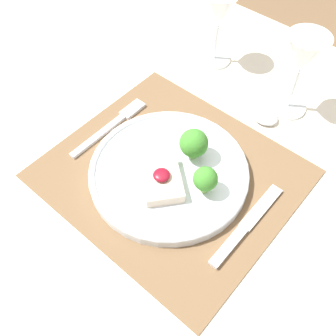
{
  "coord_description": "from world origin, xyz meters",
  "views": [
    {
      "loc": [
        0.26,
        -0.31,
        1.32
      ],
      "look_at": [
        -0.0,
        -0.01,
        0.78
      ],
      "focal_mm": 42.0,
      "sensor_mm": 36.0,
      "label": 1
    }
  ],
  "objects_px": {
    "spoon": "(258,113)",
    "fork": "(114,124)",
    "dinner_plate": "(170,170)",
    "knife": "(243,230)",
    "wine_glass_near": "(303,59)",
    "wine_glass_far": "(219,14)"
  },
  "relations": [
    {
      "from": "spoon",
      "to": "wine_glass_near",
      "type": "height_order",
      "value": "wine_glass_near"
    },
    {
      "from": "wine_glass_far",
      "to": "spoon",
      "type": "bearing_deg",
      "value": -25.94
    },
    {
      "from": "fork",
      "to": "knife",
      "type": "relative_size",
      "value": 1.0
    },
    {
      "from": "dinner_plate",
      "to": "wine_glass_far",
      "type": "bearing_deg",
      "value": 113.73
    },
    {
      "from": "spoon",
      "to": "wine_glass_far",
      "type": "height_order",
      "value": "wine_glass_far"
    },
    {
      "from": "fork",
      "to": "wine_glass_near",
      "type": "distance_m",
      "value": 0.37
    },
    {
      "from": "knife",
      "to": "wine_glass_near",
      "type": "xyz_separation_m",
      "value": [
        -0.09,
        0.29,
        0.11
      ]
    },
    {
      "from": "spoon",
      "to": "wine_glass_far",
      "type": "relative_size",
      "value": 1.08
    },
    {
      "from": "dinner_plate",
      "to": "knife",
      "type": "bearing_deg",
      "value": -2.62
    },
    {
      "from": "fork",
      "to": "wine_glass_near",
      "type": "relative_size",
      "value": 1.11
    },
    {
      "from": "spoon",
      "to": "knife",
      "type": "bearing_deg",
      "value": -58.95
    },
    {
      "from": "spoon",
      "to": "wine_glass_near",
      "type": "xyz_separation_m",
      "value": [
        0.03,
        0.06,
        0.11
      ]
    },
    {
      "from": "knife",
      "to": "spoon",
      "type": "xyz_separation_m",
      "value": [
        -0.12,
        0.23,
        0.0
      ]
    },
    {
      "from": "dinner_plate",
      "to": "wine_glass_near",
      "type": "xyz_separation_m",
      "value": [
        0.07,
        0.28,
        0.1
      ]
    },
    {
      "from": "knife",
      "to": "wine_glass_near",
      "type": "bearing_deg",
      "value": 108.23
    },
    {
      "from": "dinner_plate",
      "to": "fork",
      "type": "height_order",
      "value": "dinner_plate"
    },
    {
      "from": "spoon",
      "to": "fork",
      "type": "bearing_deg",
      "value": -130.18
    },
    {
      "from": "knife",
      "to": "wine_glass_far",
      "type": "height_order",
      "value": "wine_glass_far"
    },
    {
      "from": "fork",
      "to": "spoon",
      "type": "relative_size",
      "value": 1.08
    },
    {
      "from": "fork",
      "to": "spoon",
      "type": "xyz_separation_m",
      "value": [
        0.19,
        0.21,
        0.0
      ]
    },
    {
      "from": "spoon",
      "to": "wine_glass_far",
      "type": "bearing_deg",
      "value": 157.22
    },
    {
      "from": "dinner_plate",
      "to": "spoon",
      "type": "height_order",
      "value": "dinner_plate"
    }
  ]
}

